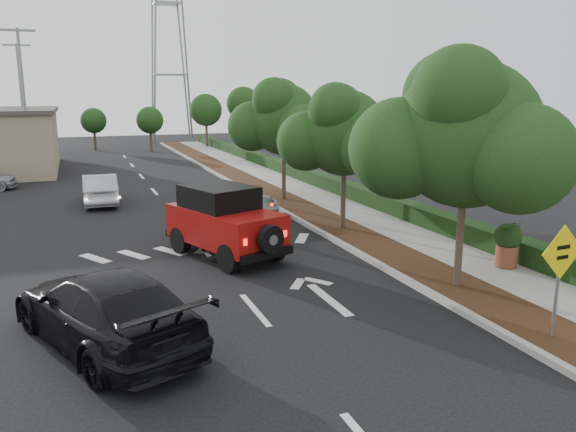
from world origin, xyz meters
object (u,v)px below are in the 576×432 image
silver_suv_ahead (235,199)px  black_suv_oncoming (105,309)px  speed_hump_sign (560,266)px  red_jeep (222,221)px

silver_suv_ahead → black_suv_oncoming: 13.16m
black_suv_oncoming → speed_hump_sign: bearing=137.7°
speed_hump_sign → silver_suv_ahead: bearing=97.0°
red_jeep → silver_suv_ahead: bearing=50.2°
red_jeep → silver_suv_ahead: size_ratio=0.98×
black_suv_oncoming → speed_hump_sign: speed_hump_sign is taller
silver_suv_ahead → black_suv_oncoming: (-6.06, -11.67, 0.14)m
silver_suv_ahead → speed_hump_sign: (2.86, -14.95, 1.04)m
silver_suv_ahead → speed_hump_sign: bearing=-93.8°
red_jeep → silver_suv_ahead: 6.44m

